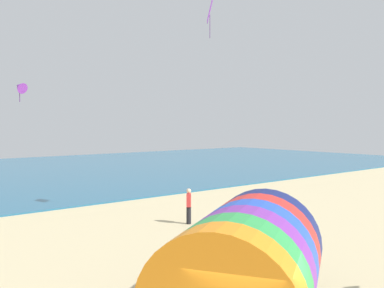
{
  "coord_description": "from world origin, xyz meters",
  "views": [
    {
      "loc": [
        -5.83,
        -5.61,
        5.07
      ],
      "look_at": [
        1.34,
        3.2,
        4.54
      ],
      "focal_mm": 40.0,
      "sensor_mm": 36.0,
      "label": 1
    }
  ],
  "objects_px": {
    "kite_purple_diamond": "(210,11)",
    "kite_purple_delta": "(20,87)",
    "kite_handler": "(244,254)",
    "giant_inflatable_tube": "(246,272)",
    "bystander_mid_beach": "(189,206)"
  },
  "relations": [
    {
      "from": "bystander_mid_beach",
      "to": "giant_inflatable_tube",
      "type": "bearing_deg",
      "value": -122.08
    },
    {
      "from": "kite_purple_delta",
      "to": "kite_purple_diamond",
      "type": "bearing_deg",
      "value": -18.74
    },
    {
      "from": "kite_purple_delta",
      "to": "bystander_mid_beach",
      "type": "height_order",
      "value": "kite_purple_delta"
    },
    {
      "from": "kite_purple_diamond",
      "to": "bystander_mid_beach",
      "type": "distance_m",
      "value": 10.18
    },
    {
      "from": "kite_handler",
      "to": "kite_purple_delta",
      "type": "distance_m",
      "value": 12.58
    },
    {
      "from": "giant_inflatable_tube",
      "to": "bystander_mid_beach",
      "type": "bearing_deg",
      "value": 57.92
    },
    {
      "from": "kite_handler",
      "to": "bystander_mid_beach",
      "type": "xyz_separation_m",
      "value": [
        3.42,
        7.17,
        0.11
      ]
    },
    {
      "from": "giant_inflatable_tube",
      "to": "kite_purple_diamond",
      "type": "bearing_deg",
      "value": 52.36
    },
    {
      "from": "kite_purple_diamond",
      "to": "kite_purple_delta",
      "type": "height_order",
      "value": "kite_purple_diamond"
    },
    {
      "from": "kite_handler",
      "to": "giant_inflatable_tube",
      "type": "bearing_deg",
      "value": -135.46
    },
    {
      "from": "kite_purple_diamond",
      "to": "kite_purple_delta",
      "type": "distance_m",
      "value": 10.25
    },
    {
      "from": "kite_purple_diamond",
      "to": "kite_purple_delta",
      "type": "bearing_deg",
      "value": 161.26
    },
    {
      "from": "kite_purple_delta",
      "to": "bystander_mid_beach",
      "type": "bearing_deg",
      "value": -24.25
    },
    {
      "from": "kite_handler",
      "to": "kite_purple_delta",
      "type": "relative_size",
      "value": 1.61
    },
    {
      "from": "kite_purple_diamond",
      "to": "bystander_mid_beach",
      "type": "xyz_separation_m",
      "value": [
        -1.63,
        -0.25,
        -10.05
      ]
    }
  ]
}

